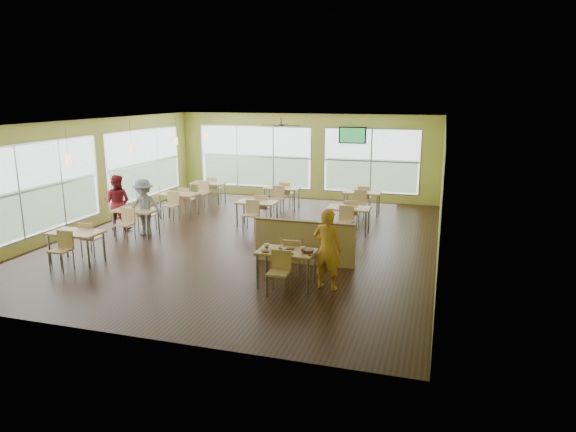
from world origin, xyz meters
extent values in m
plane|color=black|center=(0.00, 0.00, 0.00)|extent=(12.00, 12.00, 0.00)
plane|color=white|center=(0.00, 0.00, 3.20)|extent=(12.00, 12.00, 0.00)
cube|color=#B5C851|center=(0.00, 6.00, 1.60)|extent=(10.00, 0.04, 3.20)
cube|color=#B5C851|center=(0.00, -6.00, 1.60)|extent=(10.00, 0.04, 3.20)
cube|color=#B5C851|center=(-5.00, 0.00, 1.60)|extent=(0.04, 12.00, 3.20)
cube|color=#B5C851|center=(5.00, 0.00, 1.60)|extent=(0.04, 12.00, 3.20)
cube|color=white|center=(-4.98, -2.00, 1.53)|extent=(0.02, 4.50, 2.35)
cube|color=white|center=(-4.98, 3.00, 1.53)|extent=(0.02, 4.50, 2.35)
cube|color=white|center=(-2.00, 5.98, 1.53)|extent=(4.50, 0.02, 2.35)
cube|color=white|center=(2.50, 5.98, 1.53)|extent=(3.50, 0.02, 2.35)
cube|color=#B7BABC|center=(-4.97, 0.50, 0.35)|extent=(0.04, 9.40, 0.05)
cube|color=#B7BABC|center=(0.25, 5.97, 0.35)|extent=(8.00, 0.04, 0.05)
cube|color=tan|center=(2.00, -3.00, 0.73)|extent=(1.20, 0.70, 0.04)
cube|color=brown|center=(2.00, -3.00, 0.70)|extent=(1.22, 0.71, 0.01)
cylinder|color=slate|center=(1.46, -3.29, 0.35)|extent=(0.05, 0.05, 0.71)
cylinder|color=slate|center=(2.54, -3.29, 0.35)|extent=(0.05, 0.05, 0.71)
cylinder|color=slate|center=(1.46, -2.71, 0.35)|extent=(0.05, 0.05, 0.71)
cylinder|color=slate|center=(2.54, -2.71, 0.35)|extent=(0.05, 0.05, 0.71)
cube|color=tan|center=(2.00, -2.45, 0.45)|extent=(0.42, 0.42, 0.04)
cube|color=tan|center=(2.00, -2.26, 0.67)|extent=(0.42, 0.04, 0.40)
cube|color=tan|center=(2.00, -3.55, 0.45)|extent=(0.42, 0.42, 0.04)
cube|color=tan|center=(2.00, -3.74, 0.67)|extent=(0.42, 0.04, 0.40)
cube|color=tan|center=(2.00, -1.55, 0.50)|extent=(2.40, 0.12, 1.00)
cube|color=brown|center=(2.00, -1.55, 1.02)|extent=(2.40, 0.14, 0.04)
cube|color=tan|center=(-3.20, -3.00, 0.73)|extent=(1.20, 0.70, 0.04)
cube|color=brown|center=(-3.20, -3.00, 0.70)|extent=(1.22, 0.71, 0.01)
cylinder|color=slate|center=(-3.74, -3.29, 0.35)|extent=(0.05, 0.05, 0.71)
cylinder|color=slate|center=(-2.66, -3.29, 0.35)|extent=(0.05, 0.05, 0.71)
cylinder|color=slate|center=(-3.74, -2.71, 0.35)|extent=(0.05, 0.05, 0.71)
cylinder|color=slate|center=(-2.66, -2.71, 0.35)|extent=(0.05, 0.05, 0.71)
cube|color=tan|center=(-3.20, -2.45, 0.45)|extent=(0.42, 0.42, 0.04)
cube|color=tan|center=(-3.20, -2.26, 0.67)|extent=(0.42, 0.04, 0.40)
cube|color=tan|center=(-3.20, -3.55, 0.45)|extent=(0.42, 0.42, 0.04)
cube|color=tan|center=(-3.20, -3.74, 0.67)|extent=(0.42, 0.04, 0.40)
cube|color=tan|center=(-3.20, -0.50, 0.73)|extent=(1.20, 0.70, 0.04)
cube|color=brown|center=(-3.20, -0.50, 0.70)|extent=(1.22, 0.71, 0.01)
cylinder|color=slate|center=(-3.74, -0.79, 0.35)|extent=(0.05, 0.05, 0.71)
cylinder|color=slate|center=(-2.66, -0.79, 0.35)|extent=(0.05, 0.05, 0.71)
cylinder|color=slate|center=(-3.74, -0.21, 0.35)|extent=(0.05, 0.05, 0.71)
cylinder|color=slate|center=(-2.66, -0.21, 0.35)|extent=(0.05, 0.05, 0.71)
cube|color=tan|center=(-3.20, 0.05, 0.45)|extent=(0.42, 0.42, 0.04)
cube|color=tan|center=(-3.20, 0.24, 0.67)|extent=(0.42, 0.04, 0.40)
cube|color=tan|center=(-3.20, -1.05, 0.45)|extent=(0.42, 0.42, 0.04)
cube|color=tan|center=(-3.20, -1.24, 0.67)|extent=(0.42, 0.04, 0.40)
cube|color=tan|center=(-3.20, 2.00, 0.73)|extent=(1.20, 0.70, 0.04)
cube|color=brown|center=(-3.20, 2.00, 0.70)|extent=(1.22, 0.71, 0.01)
cylinder|color=slate|center=(-3.74, 1.71, 0.35)|extent=(0.05, 0.05, 0.71)
cylinder|color=slate|center=(-2.66, 1.71, 0.35)|extent=(0.05, 0.05, 0.71)
cylinder|color=slate|center=(-3.74, 2.29, 0.35)|extent=(0.05, 0.05, 0.71)
cylinder|color=slate|center=(-2.66, 2.29, 0.35)|extent=(0.05, 0.05, 0.71)
cube|color=tan|center=(-3.20, 2.55, 0.45)|extent=(0.42, 0.42, 0.04)
cube|color=tan|center=(-3.20, 2.74, 0.67)|extent=(0.42, 0.04, 0.40)
cube|color=tan|center=(-3.20, 1.45, 0.45)|extent=(0.42, 0.42, 0.04)
cube|color=tan|center=(-3.20, 1.26, 0.67)|extent=(0.42, 0.04, 0.40)
cube|color=tan|center=(-3.20, 4.20, 0.73)|extent=(1.20, 0.70, 0.04)
cube|color=brown|center=(-3.20, 4.20, 0.70)|extent=(1.22, 0.71, 0.01)
cylinder|color=slate|center=(-3.74, 3.91, 0.35)|extent=(0.05, 0.05, 0.71)
cylinder|color=slate|center=(-2.66, 3.91, 0.35)|extent=(0.05, 0.05, 0.71)
cylinder|color=slate|center=(-3.74, 4.49, 0.35)|extent=(0.05, 0.05, 0.71)
cylinder|color=slate|center=(-2.66, 4.49, 0.35)|extent=(0.05, 0.05, 0.71)
cube|color=tan|center=(-3.20, 4.75, 0.45)|extent=(0.42, 0.42, 0.04)
cube|color=tan|center=(-3.20, 4.94, 0.67)|extent=(0.42, 0.04, 0.40)
cube|color=tan|center=(-3.20, 3.65, 0.45)|extent=(0.42, 0.42, 0.04)
cube|color=tan|center=(-3.20, 3.46, 0.67)|extent=(0.42, 0.04, 0.40)
cube|color=tan|center=(-0.30, 1.50, 0.73)|extent=(1.20, 0.70, 0.04)
cube|color=brown|center=(-0.30, 1.50, 0.70)|extent=(1.22, 0.71, 0.01)
cylinder|color=slate|center=(-0.84, 1.21, 0.35)|extent=(0.05, 0.05, 0.71)
cylinder|color=slate|center=(0.24, 1.21, 0.35)|extent=(0.05, 0.05, 0.71)
cylinder|color=slate|center=(-0.84, 1.79, 0.35)|extent=(0.05, 0.05, 0.71)
cylinder|color=slate|center=(0.24, 1.79, 0.35)|extent=(0.05, 0.05, 0.71)
cube|color=tan|center=(-0.30, 2.05, 0.45)|extent=(0.42, 0.42, 0.04)
cube|color=tan|center=(-0.30, 2.24, 0.67)|extent=(0.42, 0.04, 0.40)
cube|color=tan|center=(-0.30, 0.95, 0.45)|extent=(0.42, 0.42, 0.04)
cube|color=tan|center=(-0.30, 0.76, 0.67)|extent=(0.42, 0.04, 0.40)
cube|color=tan|center=(-0.30, 4.00, 0.73)|extent=(1.20, 0.70, 0.04)
cube|color=brown|center=(-0.30, 4.00, 0.70)|extent=(1.22, 0.71, 0.01)
cylinder|color=slate|center=(-0.84, 3.71, 0.35)|extent=(0.05, 0.05, 0.71)
cylinder|color=slate|center=(0.24, 3.71, 0.35)|extent=(0.05, 0.05, 0.71)
cylinder|color=slate|center=(-0.84, 4.29, 0.35)|extent=(0.05, 0.05, 0.71)
cylinder|color=slate|center=(0.24, 4.29, 0.35)|extent=(0.05, 0.05, 0.71)
cube|color=tan|center=(-0.30, 4.55, 0.45)|extent=(0.42, 0.42, 0.04)
cube|color=tan|center=(-0.30, 4.74, 0.67)|extent=(0.42, 0.04, 0.40)
cube|color=tan|center=(-0.30, 3.45, 0.45)|extent=(0.42, 0.42, 0.04)
cube|color=tan|center=(-0.30, 3.26, 0.67)|extent=(0.42, 0.04, 0.40)
cube|color=tan|center=(2.50, 1.50, 0.73)|extent=(1.20, 0.70, 0.04)
cube|color=brown|center=(2.50, 1.50, 0.70)|extent=(1.22, 0.71, 0.01)
cylinder|color=slate|center=(1.96, 1.21, 0.35)|extent=(0.05, 0.05, 0.71)
cylinder|color=slate|center=(3.04, 1.21, 0.35)|extent=(0.05, 0.05, 0.71)
cylinder|color=slate|center=(1.96, 1.79, 0.35)|extent=(0.05, 0.05, 0.71)
cylinder|color=slate|center=(3.04, 1.79, 0.35)|extent=(0.05, 0.05, 0.71)
cube|color=tan|center=(2.50, 2.05, 0.45)|extent=(0.42, 0.42, 0.04)
cube|color=tan|center=(2.50, 2.24, 0.67)|extent=(0.42, 0.04, 0.40)
cube|color=tan|center=(2.50, 0.95, 0.45)|extent=(0.42, 0.42, 0.04)
cube|color=tan|center=(2.50, 0.76, 0.67)|extent=(0.42, 0.04, 0.40)
cube|color=tan|center=(2.50, 4.00, 0.73)|extent=(1.20, 0.70, 0.04)
cube|color=brown|center=(2.50, 4.00, 0.70)|extent=(1.22, 0.71, 0.01)
cylinder|color=slate|center=(1.96, 3.71, 0.35)|extent=(0.05, 0.05, 0.71)
cylinder|color=slate|center=(3.04, 3.71, 0.35)|extent=(0.05, 0.05, 0.71)
cylinder|color=slate|center=(1.96, 4.29, 0.35)|extent=(0.05, 0.05, 0.71)
cylinder|color=slate|center=(3.04, 4.29, 0.35)|extent=(0.05, 0.05, 0.71)
cube|color=tan|center=(2.50, 4.55, 0.45)|extent=(0.42, 0.42, 0.04)
cube|color=tan|center=(2.50, 4.74, 0.67)|extent=(0.42, 0.04, 0.40)
cube|color=tan|center=(2.50, 3.45, 0.45)|extent=(0.42, 0.42, 0.04)
cube|color=tan|center=(2.50, 3.26, 0.67)|extent=(0.42, 0.04, 0.40)
cylinder|color=#2D2119|center=(-3.20, -3.00, 2.85)|extent=(0.01, 0.01, 0.70)
cylinder|color=#FF8F55|center=(-3.20, -3.00, 2.45)|extent=(0.11, 0.11, 0.22)
cylinder|color=#2D2119|center=(-3.20, -0.50, 2.85)|extent=(0.01, 0.01, 0.70)
cylinder|color=#FF8F55|center=(-3.20, -0.50, 2.45)|extent=(0.11, 0.11, 0.22)
cylinder|color=#2D2119|center=(-3.20, 2.00, 2.85)|extent=(0.01, 0.01, 0.70)
cylinder|color=#FF8F55|center=(-3.20, 2.00, 2.45)|extent=(0.11, 0.11, 0.22)
cylinder|color=#2D2119|center=(-3.20, 4.20, 2.85)|extent=(0.01, 0.01, 0.70)
cylinder|color=#FF8F55|center=(-3.20, 4.20, 2.45)|extent=(0.11, 0.11, 0.22)
cylinder|color=#2D2119|center=(0.00, 3.00, 3.08)|extent=(0.03, 0.03, 0.24)
cylinder|color=#2D2119|center=(0.00, 3.00, 2.94)|extent=(0.16, 0.16, 0.06)
cube|color=#2D2119|center=(0.35, 3.00, 2.94)|extent=(0.55, 0.10, 0.01)
cube|color=#2D2119|center=(0.00, 3.35, 2.94)|extent=(0.10, 0.55, 0.01)
cube|color=#2D2119|center=(-0.35, 3.00, 2.94)|extent=(0.55, 0.10, 0.01)
cube|color=#2D2119|center=(0.00, 2.65, 2.94)|extent=(0.10, 0.55, 0.01)
cube|color=black|center=(1.80, 5.90, 2.45)|extent=(1.00, 0.06, 0.60)
cube|color=#20883F|center=(1.80, 5.87, 2.45)|extent=(0.90, 0.01, 0.52)
imported|color=orange|center=(2.85, -2.95, 0.84)|extent=(0.67, 0.49, 1.68)
imported|color=maroon|center=(-4.07, -0.09, 0.82)|extent=(0.89, 0.75, 1.63)
imported|color=slate|center=(-2.98, -0.41, 0.80)|extent=(1.10, 0.72, 1.61)
cone|color=white|center=(1.59, -3.07, 0.81)|extent=(0.09, 0.09, 0.13)
cylinder|color=red|center=(1.59, -3.07, 0.82)|extent=(0.09, 0.09, 0.04)
cylinder|color=white|center=(1.59, -3.07, 0.88)|extent=(0.10, 0.10, 0.01)
cylinder|color=#2086D7|center=(1.59, -3.07, 0.99)|extent=(0.03, 0.06, 0.23)
cone|color=white|center=(1.90, -3.10, 0.81)|extent=(0.09, 0.09, 0.12)
cylinder|color=red|center=(1.90, -3.10, 0.82)|extent=(0.09, 0.09, 0.04)
cylinder|color=white|center=(1.90, -3.10, 0.88)|extent=(0.10, 0.10, 0.01)
cylinder|color=yellow|center=(1.90, -3.10, 0.99)|extent=(0.03, 0.06, 0.23)
cone|color=white|center=(2.01, -3.19, 0.81)|extent=(0.08, 0.08, 0.11)
cylinder|color=red|center=(2.01, -3.19, 0.81)|extent=(0.08, 0.08, 0.03)
cylinder|color=white|center=(2.01, -3.19, 0.87)|extent=(0.09, 0.09, 0.01)
cylinder|color=red|center=(2.01, -3.19, 0.97)|extent=(0.03, 0.05, 0.21)
cone|color=white|center=(2.36, -3.05, 0.81)|extent=(0.09, 0.09, 0.12)
cylinder|color=red|center=(2.36, -3.05, 0.81)|extent=(0.09, 0.09, 0.04)
cylinder|color=white|center=(2.36, -3.05, 0.88)|extent=(0.10, 0.10, 0.01)
cylinder|color=red|center=(2.36, -3.05, 0.99)|extent=(0.03, 0.06, 0.22)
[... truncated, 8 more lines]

